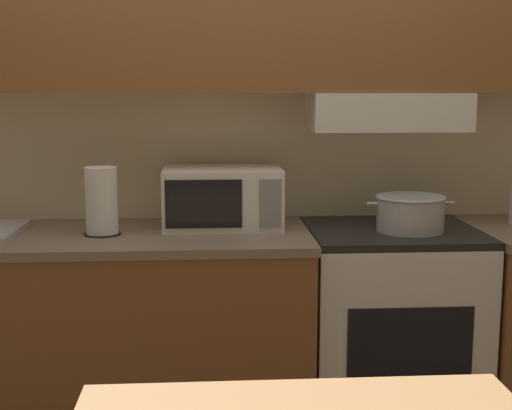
% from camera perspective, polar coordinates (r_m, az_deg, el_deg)
% --- Properties ---
extents(ground_plane, '(16.00, 16.00, 0.00)m').
position_cam_1_polar(ground_plane, '(3.53, -1.49, -15.36)').
color(ground_plane, '#3D2D23').
extents(wall_back, '(5.53, 0.38, 2.55)m').
position_cam_1_polar(wall_back, '(3.15, -1.23, 9.38)').
color(wall_back, beige).
rests_on(wall_back, ground_plane).
extents(lower_counter_main, '(1.86, 0.68, 0.89)m').
position_cam_1_polar(lower_counter_main, '(3.10, -13.45, -10.31)').
color(lower_counter_main, brown).
rests_on(lower_counter_main, ground_plane).
extents(stove_range, '(0.70, 0.64, 0.89)m').
position_cam_1_polar(stove_range, '(3.17, 10.61, -9.81)').
color(stove_range, white).
rests_on(stove_range, ground_plane).
extents(cooking_pot, '(0.37, 0.29, 0.15)m').
position_cam_1_polar(cooking_pot, '(3.00, 12.24, -0.58)').
color(cooking_pot, '#B7BABF').
rests_on(cooking_pot, stove_range).
extents(microwave, '(0.50, 0.36, 0.25)m').
position_cam_1_polar(microwave, '(3.03, -2.70, 0.63)').
color(microwave, white).
rests_on(microwave, lower_counter_main).
extents(paper_towel_roll, '(0.15, 0.15, 0.27)m').
position_cam_1_polar(paper_towel_roll, '(2.91, -12.26, 0.29)').
color(paper_towel_roll, black).
rests_on(paper_towel_roll, lower_counter_main).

